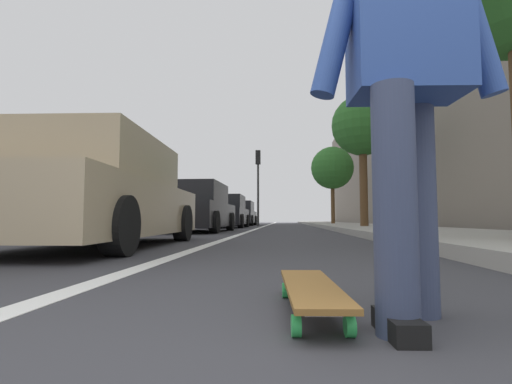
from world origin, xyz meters
TOP-DOWN VIEW (x-y plane):
  - ground_plane at (10.00, 0.00)m, footprint 80.00×80.00m
  - lane_stripe_white at (20.00, 1.06)m, footprint 52.00×0.16m
  - sidewalk_curb at (18.00, -3.18)m, footprint 52.00×3.20m
  - building_facade at (22.00, -6.04)m, footprint 40.00×1.20m
  - skateboard at (1.08, -0.15)m, footprint 0.85×0.25m
  - skater_person at (0.93, -0.49)m, footprint 0.47×0.72m
  - parked_car_near at (4.51, 2.52)m, footprint 4.50×2.08m
  - parked_car_mid at (10.75, 2.68)m, footprint 4.36×2.02m
  - parked_car_far at (16.53, 2.69)m, footprint 4.08×2.00m
  - parked_car_end at (22.60, 2.74)m, footprint 4.48×1.92m
  - traffic_light at (20.92, 1.46)m, footprint 0.33×0.28m
  - street_tree_mid at (12.76, -2.78)m, footprint 2.13×2.13m
  - street_tree_far at (21.16, -2.78)m, footprint 2.42×2.42m

SIDE VIEW (x-z plane):
  - ground_plane at x=10.00m, z-range 0.00..0.00m
  - lane_stripe_white at x=20.00m, z-range 0.00..0.01m
  - sidewalk_curb at x=18.00m, z-range 0.00..0.15m
  - skateboard at x=1.08m, z-range 0.04..0.15m
  - parked_car_far at x=16.53m, z-range -0.04..1.42m
  - parked_car_mid at x=10.75m, z-range -0.04..1.43m
  - parked_car_near at x=4.51m, z-range -0.03..1.44m
  - parked_car_end at x=22.60m, z-range -0.03..1.44m
  - skater_person at x=0.93m, z-range 0.12..1.76m
  - traffic_light at x=20.92m, z-range 0.82..5.16m
  - street_tree_far at x=21.16m, z-range 1.04..5.57m
  - street_tree_mid at x=12.76m, z-range 1.25..5.99m
  - building_facade at x=22.00m, z-range 0.00..9.04m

